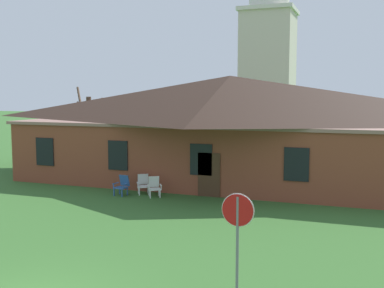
{
  "coord_description": "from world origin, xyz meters",
  "views": [
    {
      "loc": [
        7.17,
        -8.35,
        4.86
      ],
      "look_at": [
        1.23,
        7.88,
        3.01
      ],
      "focal_mm": 43.86,
      "sensor_mm": 36.0,
      "label": 1
    }
  ],
  "objects_px": {
    "lawn_chair_near_door": "(143,184)",
    "lawn_chair_left_end": "(154,186)",
    "lawn_chair_by_porch": "(122,185)",
    "stop_sign": "(238,224)"
  },
  "relations": [
    {
      "from": "lawn_chair_near_door",
      "to": "lawn_chair_left_end",
      "type": "xyz_separation_m",
      "value": [
        0.77,
        -0.4,
        0.0
      ]
    },
    {
      "from": "lawn_chair_by_porch",
      "to": "lawn_chair_near_door",
      "type": "distance_m",
      "value": 1.03
    },
    {
      "from": "lawn_chair_by_porch",
      "to": "lawn_chair_near_door",
      "type": "height_order",
      "value": "same"
    },
    {
      "from": "lawn_chair_near_door",
      "to": "lawn_chair_left_end",
      "type": "height_order",
      "value": "same"
    },
    {
      "from": "lawn_chair_left_end",
      "to": "stop_sign",
      "type": "bearing_deg",
      "value": -55.41
    },
    {
      "from": "lawn_chair_near_door",
      "to": "lawn_chair_by_porch",
      "type": "bearing_deg",
      "value": -142.51
    },
    {
      "from": "stop_sign",
      "to": "lawn_chair_near_door",
      "type": "relative_size",
      "value": 2.66
    },
    {
      "from": "stop_sign",
      "to": "lawn_chair_near_door",
      "type": "xyz_separation_m",
      "value": [
        -7.29,
        9.86,
        -1.31
      ]
    },
    {
      "from": "lawn_chair_by_porch",
      "to": "lawn_chair_left_end",
      "type": "bearing_deg",
      "value": 8.11
    },
    {
      "from": "lawn_chair_near_door",
      "to": "lawn_chair_left_end",
      "type": "distance_m",
      "value": 0.87
    }
  ]
}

